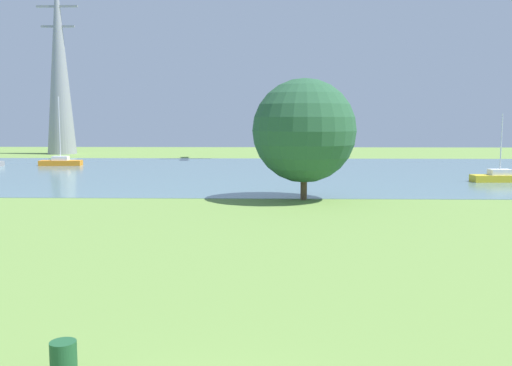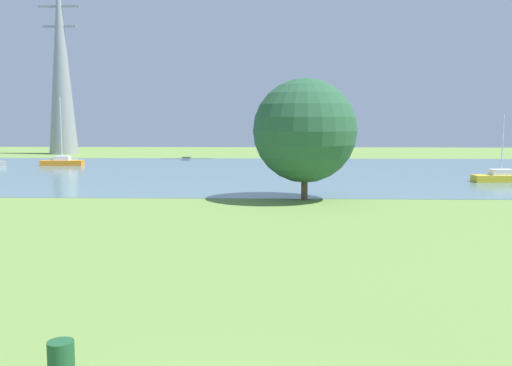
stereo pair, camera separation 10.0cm
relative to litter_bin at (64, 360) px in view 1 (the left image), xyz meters
The scene contains 7 objects.
ground_plane 19.63m from the litter_bin, 80.54° to the left, with size 160.00×160.00×0.00m, color olive.
litter_bin is the anchor object (origin of this frame).
water_surface 47.47m from the litter_bin, 86.10° to the left, with size 140.00×40.00×0.02m, color slate.
sailboat_orange 58.38m from the litter_bin, 110.39° to the left, with size 4.89×1.81×8.02m.
sailboat_yellow 45.43m from the litter_bin, 57.80° to the left, with size 4.89×1.82×5.89m.
tree_east_far 28.20m from the litter_bin, 76.36° to the left, with size 6.99×6.99×8.17m.
electricity_pylon 83.62m from the litter_bin, 110.20° to the left, with size 6.40×4.40×28.22m.
Camera 1 is at (1.14, -8.78, 5.45)m, focal length 40.09 mm.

